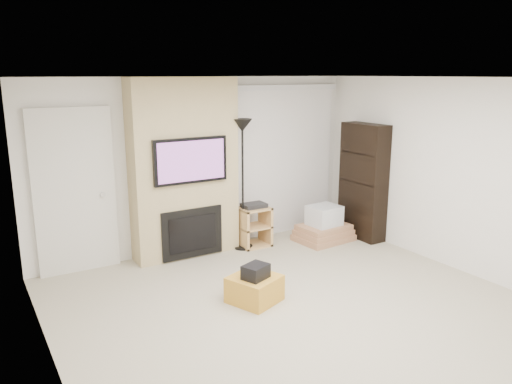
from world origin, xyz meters
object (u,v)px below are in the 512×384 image
av_stand (254,224)px  box_stack (324,227)px  ottoman (254,289)px  bookshelf (363,181)px  floor_lamp (242,148)px

av_stand → box_stack: bearing=-18.6°
ottoman → box_stack: 2.39m
av_stand → ottoman: bearing=-120.8°
ottoman → bookshelf: bookshelf is taller
floor_lamp → bookshelf: bearing=-15.4°
floor_lamp → bookshelf: 2.03m
ottoman → av_stand: 1.90m
ottoman → av_stand: av_stand is taller
box_stack → av_stand: bearing=161.4°
ottoman → av_stand: bearing=59.2°
bookshelf → av_stand: bearing=163.1°
bookshelf → box_stack: bearing=165.9°
ottoman → av_stand: (0.97, 1.63, 0.20)m
av_stand → bookshelf: size_ratio=0.37×
floor_lamp → box_stack: size_ratio=2.19×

